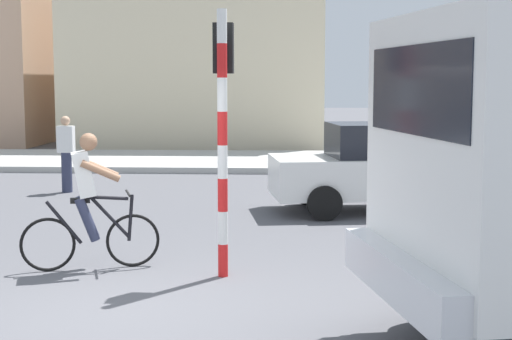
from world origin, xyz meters
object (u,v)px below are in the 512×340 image
car_white_mid (385,166)px  traffic_light_pole (223,106)px  cyclist (89,201)px  pedestrian_near_kerb (66,153)px

car_white_mid → traffic_light_pole: bearing=-117.4°
cyclist → traffic_light_pole: (1.71, -0.20, 1.20)m
car_white_mid → pedestrian_near_kerb: bearing=162.3°
traffic_light_pole → car_white_mid: bearing=62.6°
cyclist → pedestrian_near_kerb: 7.06m
traffic_light_pole → car_white_mid: 5.56m
cyclist → traffic_light_pole: 2.10m
cyclist → traffic_light_pole: bearing=-6.6°
pedestrian_near_kerb → car_white_mid: bearing=-17.7°
traffic_light_pole → pedestrian_near_kerb: 8.04m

